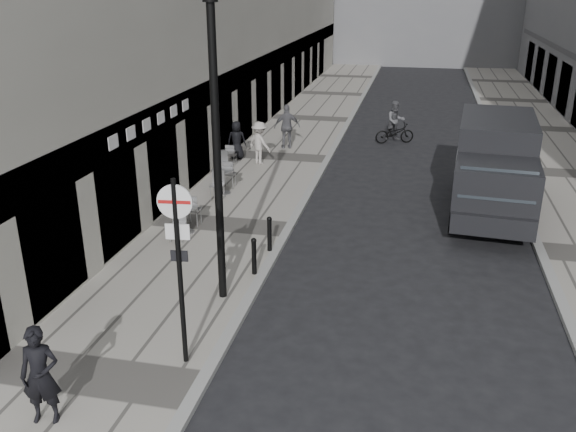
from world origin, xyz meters
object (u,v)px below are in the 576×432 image
(cyclist, at_px, (395,127))
(sign_post, at_px, (178,249))
(lamppost, at_px, (216,136))
(panel_van, at_px, (495,163))
(walking_man, at_px, (40,375))

(cyclist, bearing_deg, sign_post, -119.92)
(lamppost, bearing_deg, sign_post, -87.86)
(lamppost, distance_m, panel_van, 10.08)
(sign_post, distance_m, cyclist, 18.51)
(walking_man, bearing_deg, cyclist, 62.80)
(sign_post, height_order, lamppost, lamppost)
(lamppost, height_order, cyclist, lamppost)
(walking_man, xyz_separation_m, panel_van, (8.06, 12.00, 0.64))
(sign_post, xyz_separation_m, lamppost, (-0.10, 2.60, 1.43))
(walking_man, relative_size, panel_van, 0.28)
(panel_van, relative_size, cyclist, 3.29)
(walking_man, height_order, sign_post, sign_post)
(walking_man, relative_size, cyclist, 0.91)
(sign_post, relative_size, lamppost, 0.54)
(lamppost, bearing_deg, walking_man, -108.20)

